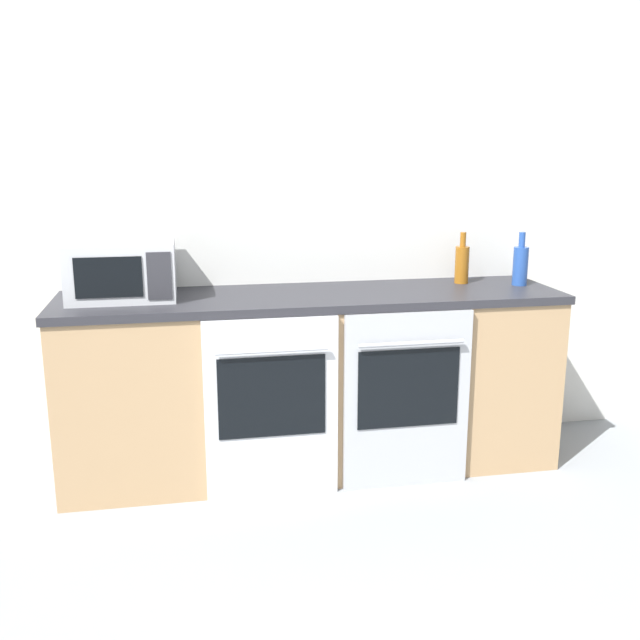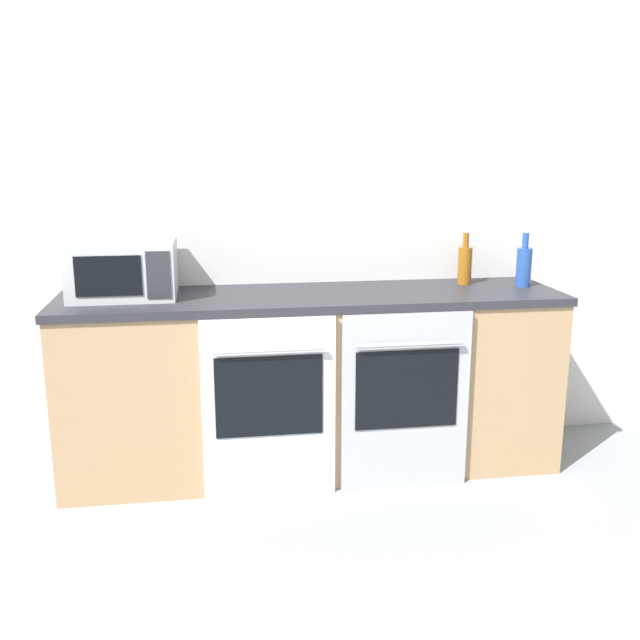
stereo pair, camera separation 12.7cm
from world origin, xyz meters
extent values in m
cube|color=silver|center=(0.00, 2.30, 1.30)|extent=(10.00, 0.06, 2.60)
cube|color=tan|center=(0.00, 1.97, 0.44)|extent=(2.46, 0.60, 0.87)
cube|color=#28282D|center=(0.00, 1.97, 0.89)|extent=(2.49, 0.63, 0.04)
cube|color=silver|center=(-0.25, 1.65, 0.44)|extent=(0.62, 0.03, 0.87)
cube|color=black|center=(-0.25, 1.63, 0.51)|extent=(0.50, 0.01, 0.38)
cylinder|color=silver|center=(-0.25, 1.61, 0.73)|extent=(0.51, 0.02, 0.02)
cube|color=#A8AAAF|center=(0.40, 1.65, 0.44)|extent=(0.62, 0.03, 0.87)
cube|color=black|center=(0.40, 1.63, 0.51)|extent=(0.50, 0.01, 0.38)
cylinder|color=#A8AAAF|center=(0.40, 1.61, 0.73)|extent=(0.51, 0.02, 0.02)
cube|color=#B7BABF|center=(-0.91, 2.03, 1.05)|extent=(0.50, 0.40, 0.27)
cube|color=black|center=(-0.95, 1.83, 1.05)|extent=(0.30, 0.01, 0.18)
cube|color=#2D2D33|center=(-0.73, 1.83, 1.05)|extent=(0.11, 0.01, 0.22)
cylinder|color=#8C5114|center=(0.83, 2.10, 1.01)|extent=(0.07, 0.07, 0.20)
cylinder|color=#8C5114|center=(0.83, 2.10, 1.15)|extent=(0.03, 0.03, 0.08)
cylinder|color=#234793|center=(1.11, 1.99, 1.01)|extent=(0.08, 0.08, 0.20)
cylinder|color=#234793|center=(1.11, 1.99, 1.15)|extent=(0.03, 0.03, 0.08)
camera|label=1|loc=(-0.60, -1.44, 1.61)|focal=40.00mm
camera|label=2|loc=(-0.48, -1.46, 1.61)|focal=40.00mm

